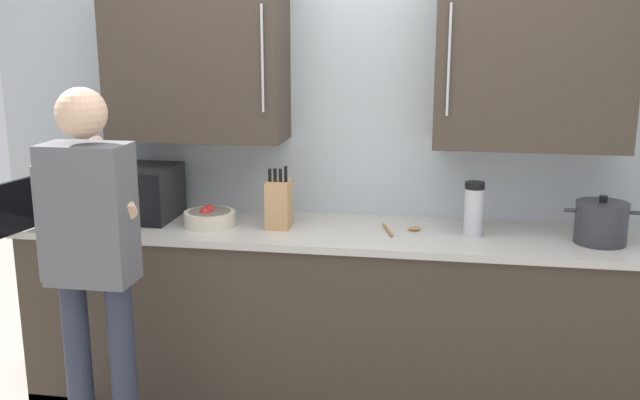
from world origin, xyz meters
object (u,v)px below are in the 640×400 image
at_px(microwave_oven, 112,192).
at_px(thermos_flask, 474,209).
at_px(stock_pot, 601,223).
at_px(person_figure, 91,251).
at_px(knife_block, 279,204).
at_px(fruit_bowl, 210,217).
at_px(wooden_spoon, 402,229).

relative_size(microwave_oven, thermos_flask, 2.98).
xyz_separation_m(stock_pot, person_figure, (-2.09, -0.64, -0.04)).
distance_m(knife_block, thermos_flask, 0.91).
height_order(knife_block, fruit_bowl, knife_block).
distance_m(stock_pot, person_figure, 2.19).
bearing_deg(fruit_bowl, person_figure, -114.94).
bearing_deg(person_figure, knife_block, 46.33).
bearing_deg(person_figure, microwave_oven, 108.82).
bearing_deg(fruit_bowl, thermos_flask, 1.43).
height_order(knife_block, stock_pot, knife_block).
relative_size(thermos_flask, fruit_bowl, 1.02).
relative_size(fruit_bowl, person_figure, 0.15).
relative_size(microwave_oven, knife_block, 2.49).
bearing_deg(wooden_spoon, knife_block, -177.29).
distance_m(knife_block, person_figure, 0.92).
bearing_deg(fruit_bowl, microwave_oven, 172.43).
height_order(knife_block, wooden_spoon, knife_block).
distance_m(microwave_oven, fruit_bowl, 0.54).
xyz_separation_m(wooden_spoon, stock_pot, (0.88, -0.05, 0.08)).
xyz_separation_m(microwave_oven, thermos_flask, (1.78, -0.04, -0.00)).
height_order(microwave_oven, thermos_flask, microwave_oven).
relative_size(knife_block, thermos_flask, 1.20).
relative_size(knife_block, wooden_spoon, 1.56).
xyz_separation_m(wooden_spoon, person_figure, (-1.22, -0.69, 0.04)).
relative_size(wooden_spoon, person_figure, 0.12).
distance_m(thermos_flask, person_figure, 1.68).
bearing_deg(thermos_flask, knife_block, -179.99).
bearing_deg(stock_pot, knife_block, 179.08).
bearing_deg(fruit_bowl, stock_pot, 0.24).
bearing_deg(person_figure, thermos_flask, 23.23).
height_order(thermos_flask, wooden_spoon, thermos_flask).
bearing_deg(knife_block, microwave_oven, 177.39).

